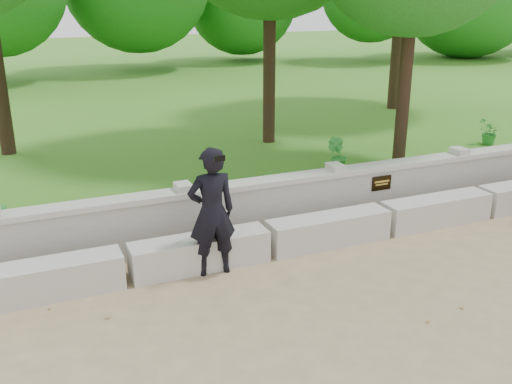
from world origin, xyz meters
TOP-DOWN VIEW (x-y plane):
  - ground at (0.00, 0.00)m, footprint 80.00×80.00m
  - lawn at (0.00, 14.00)m, footprint 40.00×22.00m
  - concrete_bench at (0.00, 1.90)m, footprint 11.90×0.45m
  - parapet_wall at (0.00, 2.60)m, footprint 12.50×0.35m
  - man_main at (-2.89, 1.70)m, footprint 0.64×0.57m
  - shrub_b at (0.58, 4.32)m, footprint 0.47×0.49m
  - shrub_c at (4.95, 4.83)m, footprint 0.60×0.55m

SIDE VIEW (x-z plane):
  - ground at x=0.00m, z-range 0.00..0.00m
  - lawn at x=0.00m, z-range 0.00..0.25m
  - concrete_bench at x=0.00m, z-range 0.00..0.45m
  - parapet_wall at x=0.00m, z-range 0.01..0.91m
  - shrub_c at x=4.95m, z-range 0.25..0.82m
  - shrub_b at x=0.58m, z-range 0.25..0.94m
  - man_main at x=-2.89m, z-range 0.00..1.73m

